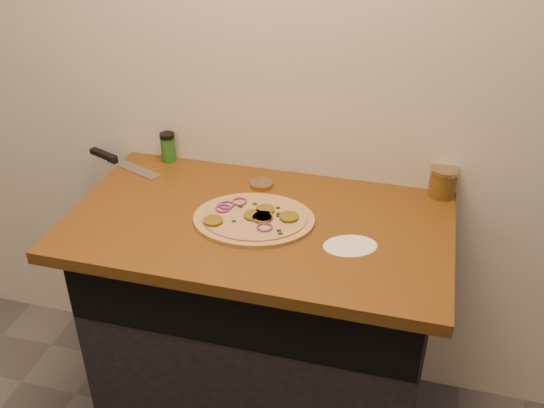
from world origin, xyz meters
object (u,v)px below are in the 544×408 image
(pizza, at_px, (254,218))
(chefs_knife, at_px, (117,161))
(spice_shaker, at_px, (168,147))
(salsa_jar, at_px, (443,182))

(pizza, distance_m, chefs_knife, 0.65)
(spice_shaker, bearing_deg, salsa_jar, 0.00)
(pizza, bearing_deg, chefs_knife, 157.36)
(spice_shaker, bearing_deg, chefs_knife, -159.67)
(spice_shaker, bearing_deg, pizza, -36.88)
(pizza, relative_size, chefs_knife, 1.28)
(pizza, xyz_separation_m, spice_shaker, (-0.42, 0.32, 0.05))
(chefs_knife, distance_m, spice_shaker, 0.20)
(chefs_knife, height_order, spice_shaker, spice_shaker)
(salsa_jar, xyz_separation_m, spice_shaker, (-0.98, -0.00, 0.00))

